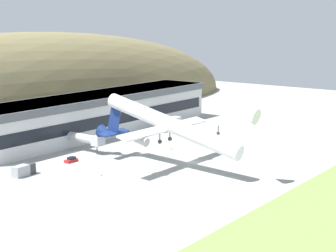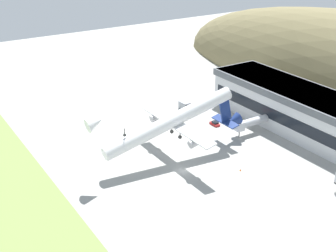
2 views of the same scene
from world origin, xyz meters
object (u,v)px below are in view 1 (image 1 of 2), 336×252
(jetway_1, at_px, (167,120))
(traffic_cone_1, at_px, (102,175))
(fuel_truck, at_px, (24,170))
(traffic_cone_0, at_px, (171,149))
(service_car_1, at_px, (71,160))
(jetway_0, at_px, (87,139))
(service_car_2, at_px, (166,130))
(service_car_0, at_px, (187,124))
(cargo_airplane, at_px, (168,125))
(terminal_building, at_px, (99,111))

(jetway_1, relative_size, traffic_cone_1, 20.87)
(traffic_cone_1, bearing_deg, jetway_1, 21.68)
(fuel_truck, height_order, traffic_cone_0, fuel_truck)
(service_car_1, bearing_deg, jetway_0, 24.24)
(fuel_truck, xyz_separation_m, traffic_cone_0, (46.08, -12.75, -1.12))
(jetway_0, bearing_deg, service_car_1, -155.76)
(service_car_1, bearing_deg, service_car_2, 5.73)
(service_car_0, bearing_deg, cargo_airplane, -149.41)
(cargo_airplane, xyz_separation_m, service_car_1, (-11.97, 25.15, -10.97))
(terminal_building, relative_size, service_car_1, 26.29)
(jetway_0, distance_m, traffic_cone_0, 25.78)
(jetway_0, distance_m, service_car_2, 38.64)
(jetway_1, distance_m, traffic_cone_0, 29.97)
(jetway_1, relative_size, service_car_2, 2.76)
(service_car_1, bearing_deg, terminal_building, 33.15)
(traffic_cone_1, bearing_deg, service_car_1, 72.85)
(jetway_0, distance_m, cargo_airplane, 31.26)
(service_car_2, height_order, traffic_cone_0, service_car_2)
(service_car_2, height_order, traffic_cone_1, service_car_2)
(cargo_airplane, distance_m, traffic_cone_1, 22.17)
(traffic_cone_1, bearing_deg, service_car_0, 17.76)
(terminal_building, relative_size, jetway_0, 7.58)
(service_car_2, height_order, fuel_truck, fuel_truck)
(terminal_building, height_order, jetway_1, terminal_building)
(jetway_1, bearing_deg, service_car_1, -173.49)
(service_car_1, xyz_separation_m, traffic_cone_1, (-5.17, -16.76, -0.31))
(service_car_1, relative_size, traffic_cone_1, 6.71)
(terminal_building, height_order, service_car_1, terminal_building)
(fuel_truck, xyz_separation_m, traffic_cone_1, (11.75, -16.27, -1.12))
(service_car_1, bearing_deg, jetway_1, 6.51)
(terminal_building, xyz_separation_m, fuel_truck, (-50.55, -22.46, -6.46))
(jetway_0, height_order, cargo_airplane, cargo_airplane)
(terminal_building, xyz_separation_m, service_car_2, (16.36, -16.95, -7.22))
(jetway_0, xyz_separation_m, jetway_1, (40.40, 0.75, -0.00))
(jetway_0, distance_m, fuel_truck, 29.09)
(cargo_airplane, height_order, service_car_1, cargo_airplane)
(jetway_1, relative_size, service_car_1, 3.11)
(terminal_building, xyz_separation_m, jetway_0, (-22.13, -16.78, -3.87))
(jetway_1, height_order, fuel_truck, jetway_1)
(service_car_2, xyz_separation_m, traffic_cone_0, (-20.84, -18.26, -0.36))
(fuel_truck, bearing_deg, jetway_0, 11.29)
(cargo_airplane, xyz_separation_m, service_car_0, (51.20, 30.28, -10.94))
(jetway_0, height_order, service_car_0, jetway_0)
(service_car_1, height_order, traffic_cone_0, service_car_1)
(jetway_1, distance_m, traffic_cone_1, 61.53)
(service_car_0, distance_m, service_car_2, 13.18)
(jetway_0, relative_size, service_car_2, 3.08)
(terminal_building, bearing_deg, cargo_airplane, -114.69)
(terminal_building, height_order, jetway_0, terminal_building)
(terminal_building, bearing_deg, service_car_0, -29.67)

